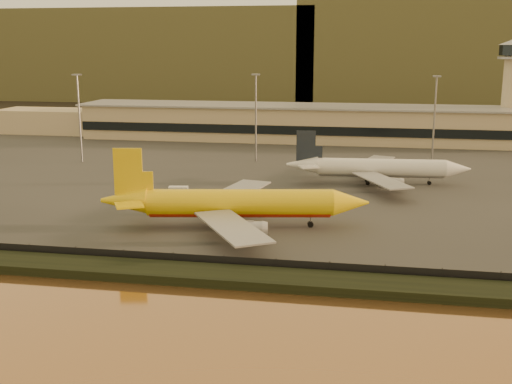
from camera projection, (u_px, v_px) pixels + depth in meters
ground at (230, 245)px, 110.41m from camera, size 900.00×900.00×0.00m
embankment at (205, 275)px, 93.95m from camera, size 320.00×7.00×1.40m
tarmac at (296, 154)px, 201.49m from camera, size 320.00×220.00×0.20m
perimeter_fence at (211, 262)px, 97.65m from camera, size 300.00×0.05×2.20m
terminal_building at (266, 123)px, 231.94m from camera, size 202.00×25.00×12.60m
control_tower at (512, 81)px, 219.00m from camera, size 11.20×11.20×35.50m
apron_light_masts at (342, 112)px, 176.21m from camera, size 152.20×12.20×25.40m
distant_hills at (309, 48)px, 433.05m from camera, size 470.00×160.00×70.00m
dhl_cargo_jet at (235, 204)px, 119.63m from camera, size 50.10×48.46×15.00m
white_narrowbody_jet at (378, 168)px, 157.54m from camera, size 44.93×43.72×12.90m
gse_vehicle_yellow at (326, 200)px, 138.50m from camera, size 3.83×2.30×1.61m
gse_vehicle_white at (178, 191)px, 146.17m from camera, size 4.67×2.77×1.97m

